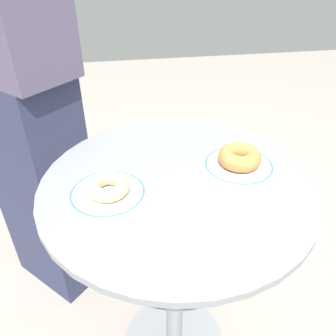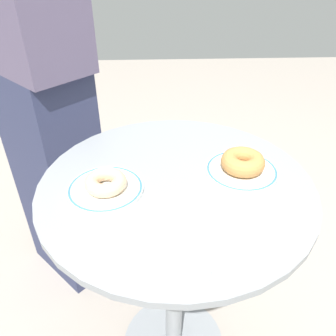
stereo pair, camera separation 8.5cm
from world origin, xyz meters
name	(u,v)px [view 2 (the right image)]	position (x,y,z in m)	size (l,w,h in m)	color
cafe_table	(175,250)	(0.00, 0.00, 0.52)	(0.68, 0.68, 0.76)	gray
plate_left	(106,189)	(-0.17, -0.03, 0.77)	(0.18, 0.18, 0.01)	white
plate_right	(242,171)	(0.17, 0.03, 0.77)	(0.18, 0.18, 0.01)	white
donut_glazed	(105,182)	(-0.17, -0.03, 0.79)	(0.10, 0.10, 0.03)	#E0B789
donut_old_fashioned	(243,162)	(0.17, 0.03, 0.80)	(0.11, 0.11, 0.04)	#BC7F42
paper_napkin	(184,244)	(0.00, -0.21, 0.77)	(0.13, 0.14, 0.01)	white
person_figure	(38,86)	(-0.44, 0.43, 0.85)	(0.44, 0.44, 1.71)	#2D3351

